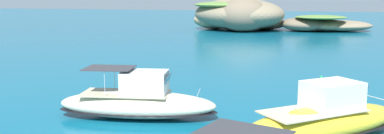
{
  "coord_description": "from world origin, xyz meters",
  "views": [
    {
      "loc": [
        7.48,
        -15.29,
        7.18
      ],
      "look_at": [
        -0.66,
        10.5,
        2.67
      ],
      "focal_mm": 39.69,
      "sensor_mm": 36.0,
      "label": 1
    }
  ],
  "objects_px": {
    "motorboat_yellow": "(324,120)",
    "channel_buoy": "(321,90)",
    "islet_small": "(319,24)",
    "motorboat_cream": "(138,102)",
    "islet_large": "(237,15)"
  },
  "relations": [
    {
      "from": "motorboat_yellow",
      "to": "channel_buoy",
      "type": "bearing_deg",
      "value": 91.65
    },
    {
      "from": "islet_small",
      "to": "motorboat_yellow",
      "type": "relative_size",
      "value": 2.49
    },
    {
      "from": "motorboat_yellow",
      "to": "channel_buoy",
      "type": "height_order",
      "value": "motorboat_yellow"
    },
    {
      "from": "islet_small",
      "to": "motorboat_yellow",
      "type": "distance_m",
      "value": 71.53
    },
    {
      "from": "motorboat_yellow",
      "to": "motorboat_cream",
      "type": "height_order",
      "value": "motorboat_cream"
    },
    {
      "from": "islet_large",
      "to": "motorboat_yellow",
      "type": "xyz_separation_m",
      "value": [
        18.73,
        -69.95,
        -2.15
      ]
    },
    {
      "from": "motorboat_cream",
      "to": "islet_small",
      "type": "bearing_deg",
      "value": 82.76
    },
    {
      "from": "islet_small",
      "to": "channel_buoy",
      "type": "distance_m",
      "value": 61.41
    },
    {
      "from": "islet_large",
      "to": "motorboat_cream",
      "type": "relative_size",
      "value": 2.77
    },
    {
      "from": "motorboat_yellow",
      "to": "motorboat_cream",
      "type": "bearing_deg",
      "value": 177.29
    },
    {
      "from": "islet_small",
      "to": "channel_buoy",
      "type": "height_order",
      "value": "islet_small"
    },
    {
      "from": "motorboat_cream",
      "to": "channel_buoy",
      "type": "relative_size",
      "value": 6.76
    },
    {
      "from": "channel_buoy",
      "to": "motorboat_cream",
      "type": "bearing_deg",
      "value": -137.05
    },
    {
      "from": "islet_large",
      "to": "channel_buoy",
      "type": "bearing_deg",
      "value": -72.87
    },
    {
      "from": "motorboat_cream",
      "to": "islet_large",
      "type": "bearing_deg",
      "value": 96.66
    }
  ]
}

